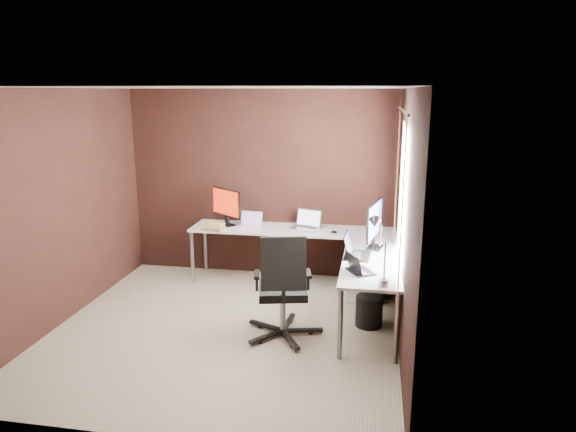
% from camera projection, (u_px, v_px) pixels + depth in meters
% --- Properties ---
extents(room, '(3.60, 3.60, 2.50)m').
position_uv_depth(room, '(257.00, 212.00, 5.17)').
color(room, '#B5A98D').
rests_on(room, ground).
extents(desk, '(2.65, 2.25, 0.73)m').
position_uv_depth(desk, '(317.00, 244.00, 6.16)').
color(desk, white).
rests_on(desk, ground).
extents(drawer_pedestal, '(0.42, 0.50, 0.60)m').
position_uv_depth(drawer_pedestal, '(365.00, 273.00, 6.26)').
color(drawer_pedestal, white).
rests_on(drawer_pedestal, ground).
extents(monitor_left, '(0.47, 0.36, 0.49)m').
position_uv_depth(monitor_left, '(226.00, 205.00, 6.77)').
color(monitor_left, black).
rests_on(monitor_left, desk).
extents(monitor_right, '(0.21, 0.64, 0.53)m').
position_uv_depth(monitor_right, '(374.00, 222.00, 5.77)').
color(monitor_right, black).
rests_on(monitor_right, desk).
extents(laptop_white, '(0.32, 0.25, 0.20)m').
position_uv_depth(laptop_white, '(250.00, 224.00, 6.72)').
color(laptop_white, white).
rests_on(laptop_white, desk).
extents(laptop_silver, '(0.42, 0.36, 0.24)m').
position_uv_depth(laptop_silver, '(307.00, 224.00, 6.66)').
color(laptop_silver, silver).
rests_on(laptop_silver, desk).
extents(laptop_black_big, '(0.30, 0.40, 0.25)m').
position_uv_depth(laptop_black_big, '(354.00, 251.00, 5.54)').
color(laptop_black_big, black).
rests_on(laptop_black_big, desk).
extents(laptop_black_small, '(0.32, 0.35, 0.20)m').
position_uv_depth(laptop_black_small, '(358.00, 268.00, 5.04)').
color(laptop_black_small, black).
rests_on(laptop_black_small, desk).
extents(book_stack, '(0.29, 0.25, 0.08)m').
position_uv_depth(book_stack, '(214.00, 226.00, 6.62)').
color(book_stack, olive).
rests_on(book_stack, desk).
extents(mouse_left, '(0.08, 0.05, 0.03)m').
position_uv_depth(mouse_left, '(208.00, 228.00, 6.63)').
color(mouse_left, black).
rests_on(mouse_left, desk).
extents(mouse_corner, '(0.09, 0.06, 0.03)m').
position_uv_depth(mouse_corner, '(334.00, 232.00, 6.43)').
color(mouse_corner, black).
rests_on(mouse_corner, desk).
extents(desk_lamp, '(0.20, 0.23, 0.64)m').
position_uv_depth(desk_lamp, '(378.00, 242.00, 4.67)').
color(desk_lamp, slate).
rests_on(desk_lamp, desk).
extents(office_chair, '(0.63, 0.65, 1.12)m').
position_uv_depth(office_chair, '(283.00, 307.00, 5.23)').
color(office_chair, black).
rests_on(office_chair, ground).
extents(wastebasket, '(0.34, 0.34, 0.33)m').
position_uv_depth(wastebasket, '(369.00, 311.00, 5.52)').
color(wastebasket, black).
rests_on(wastebasket, ground).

